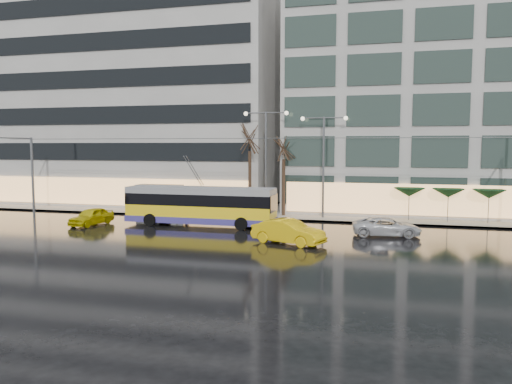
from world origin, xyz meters
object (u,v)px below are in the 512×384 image
(trolleybus, at_px, (200,207))
(street_lamp_near, at_px, (266,148))
(bus_shelter, at_px, (157,192))
(taxi_a, at_px, (91,216))

(trolleybus, xyz_separation_m, street_lamp_near, (3.78, 6.01, 4.51))
(bus_shelter, bearing_deg, trolleybus, -41.76)
(trolleybus, height_order, taxi_a, trolleybus)
(street_lamp_near, relative_size, taxi_a, 2.25)
(street_lamp_near, bearing_deg, trolleybus, -122.19)
(trolleybus, relative_size, street_lamp_near, 1.31)
(street_lamp_near, xyz_separation_m, taxi_a, (-12.19, -7.89, -5.31))
(bus_shelter, relative_size, taxi_a, 1.05)
(bus_shelter, bearing_deg, street_lamp_near, 0.63)
(street_lamp_near, bearing_deg, taxi_a, -147.09)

